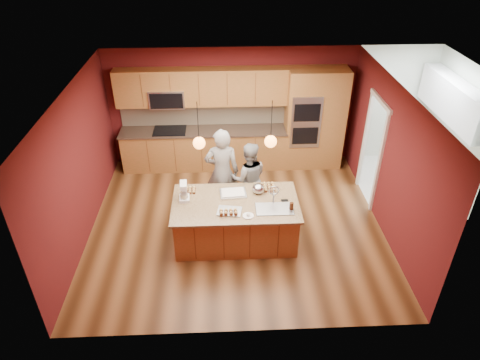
{
  "coord_description": "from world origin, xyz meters",
  "views": [
    {
      "loc": [
        -0.22,
        -6.51,
        5.19
      ],
      "look_at": [
        0.07,
        -0.1,
        1.06
      ],
      "focal_mm": 32.0,
      "sensor_mm": 36.0,
      "label": 1
    }
  ],
  "objects_px": {
    "person_left": "(222,172)",
    "stand_mixer": "(184,192)",
    "person_right": "(249,178)",
    "island": "(236,220)",
    "mixing_bowl": "(258,189)"
  },
  "relations": [
    {
      "from": "person_left",
      "to": "stand_mixer",
      "type": "height_order",
      "value": "person_left"
    },
    {
      "from": "stand_mixer",
      "to": "mixing_bowl",
      "type": "relative_size",
      "value": 1.52
    },
    {
      "from": "mixing_bowl",
      "to": "stand_mixer",
      "type": "bearing_deg",
      "value": -173.88
    },
    {
      "from": "person_right",
      "to": "stand_mixer",
      "type": "relative_size",
      "value": 4.46
    },
    {
      "from": "person_right",
      "to": "stand_mixer",
      "type": "xyz_separation_m",
      "value": [
        -1.18,
        -0.73,
        0.21
      ]
    },
    {
      "from": "person_left",
      "to": "mixing_bowl",
      "type": "distance_m",
      "value": 0.87
    },
    {
      "from": "island",
      "to": "person_left",
      "type": "bearing_deg",
      "value": 105.27
    },
    {
      "from": "stand_mixer",
      "to": "person_left",
      "type": "bearing_deg",
      "value": 44.28
    },
    {
      "from": "island",
      "to": "mixing_bowl",
      "type": "relative_size",
      "value": 10.0
    },
    {
      "from": "island",
      "to": "stand_mixer",
      "type": "xyz_separation_m",
      "value": [
        -0.91,
        0.15,
        0.54
      ]
    },
    {
      "from": "person_left",
      "to": "mixing_bowl",
      "type": "bearing_deg",
      "value": 138.69
    },
    {
      "from": "person_right",
      "to": "mixing_bowl",
      "type": "xyz_separation_m",
      "value": [
        0.14,
        -0.59,
        0.15
      ]
    },
    {
      "from": "person_left",
      "to": "stand_mixer",
      "type": "xyz_separation_m",
      "value": [
        -0.67,
        -0.73,
        0.06
      ]
    },
    {
      "from": "island",
      "to": "person_right",
      "type": "distance_m",
      "value": 0.98
    },
    {
      "from": "person_left",
      "to": "person_right",
      "type": "distance_m",
      "value": 0.53
    }
  ]
}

